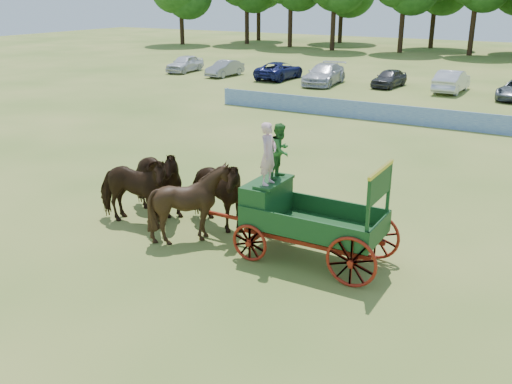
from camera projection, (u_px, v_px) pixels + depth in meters
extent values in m
plane|color=#A49A4A|center=(290.00, 245.00, 17.10)|extent=(160.00, 160.00, 0.00)
imported|color=black|center=(132.00, 190.00, 18.20)|extent=(3.00, 1.73, 2.38)
imported|color=black|center=(154.00, 181.00, 19.10)|extent=(3.01, 1.79, 2.38)
imported|color=black|center=(193.00, 203.00, 17.07)|extent=(2.33, 2.11, 2.39)
imported|color=black|center=(214.00, 193.00, 17.97)|extent=(3.05, 1.95, 2.38)
cube|color=maroon|center=(266.00, 230.00, 16.68)|extent=(0.12, 2.00, 0.12)
cube|color=maroon|center=(364.00, 252.00, 15.26)|extent=(0.12, 2.00, 0.12)
cube|color=maroon|center=(304.00, 243.00, 15.48)|extent=(3.80, 0.10, 0.12)
cube|color=maroon|center=(321.00, 230.00, 16.38)|extent=(3.80, 0.10, 0.12)
cube|color=maroon|center=(240.00, 219.00, 17.05)|extent=(2.80, 0.09, 0.09)
cube|color=#16441C|center=(313.00, 227.00, 15.84)|extent=(3.80, 1.80, 0.10)
cube|color=#16441C|center=(300.00, 228.00, 15.02)|extent=(3.80, 0.06, 0.55)
cube|color=#16441C|center=(326.00, 207.00, 16.46)|extent=(3.80, 0.06, 0.55)
cube|color=#16441C|center=(379.00, 231.00, 14.85)|extent=(0.06, 1.80, 0.55)
cube|color=#16441C|center=(266.00, 199.00, 16.36)|extent=(0.85, 1.70, 1.05)
cube|color=#16441C|center=(274.00, 182.00, 16.05)|extent=(0.55, 1.50, 0.08)
cube|color=#16441C|center=(255.00, 203.00, 16.61)|extent=(0.10, 1.60, 0.65)
cube|color=#16441C|center=(260.00, 214.00, 16.62)|extent=(0.55, 1.60, 0.06)
cube|color=#16441C|center=(368.00, 217.00, 14.02)|extent=(0.08, 0.08, 1.80)
cube|color=#16441C|center=(388.00, 198.00, 15.32)|extent=(0.08, 0.08, 1.80)
cube|color=#16441C|center=(380.00, 185.00, 14.47)|extent=(0.07, 1.75, 0.75)
cube|color=gold|center=(381.00, 170.00, 14.34)|extent=(0.08, 1.80, 0.09)
cube|color=gold|center=(378.00, 184.00, 14.49)|extent=(0.02, 1.30, 0.12)
torus|color=maroon|center=(250.00, 243.00, 15.92)|extent=(1.09, 0.09, 1.09)
torus|color=maroon|center=(281.00, 221.00, 17.47)|extent=(1.09, 0.09, 1.09)
torus|color=maroon|center=(351.00, 262.00, 14.45)|extent=(1.39, 0.09, 1.39)
torus|color=maroon|center=(376.00, 236.00, 16.00)|extent=(1.39, 0.09, 1.39)
imported|color=beige|center=(268.00, 154.00, 15.47)|extent=(0.41, 0.63, 1.73)
imported|color=#2A6C28|center=(280.00, 151.00, 16.06)|extent=(0.59, 0.76, 1.57)
cube|color=#1F46A9|center=(419.00, 116.00, 32.09)|extent=(26.00, 0.08, 1.05)
imported|color=silver|center=(185.00, 64.00, 53.28)|extent=(2.18, 4.68, 1.55)
imported|color=gray|center=(225.00, 68.00, 50.60)|extent=(1.67, 4.24, 1.37)
imported|color=navy|center=(279.00, 70.00, 48.96)|extent=(2.59, 5.36, 1.47)
imported|color=silver|center=(324.00, 74.00, 46.08)|extent=(2.79, 5.85, 1.65)
imported|color=#333338|center=(389.00, 78.00, 44.92)|extent=(2.05, 4.26, 1.40)
imported|color=silver|center=(452.00, 81.00, 42.61)|extent=(1.85, 5.02, 1.64)
cylinder|color=#382314|center=(182.00, 27.00, 80.43)|extent=(0.60, 0.60, 4.65)
cylinder|color=#382314|center=(247.00, 25.00, 81.17)|extent=(0.60, 0.60, 5.21)
cylinder|color=#382314|center=(290.00, 26.00, 76.71)|extent=(0.60, 0.60, 5.47)
cylinder|color=#382314|center=(333.00, 29.00, 72.13)|extent=(0.60, 0.60, 5.18)
cylinder|color=#382314|center=(401.00, 31.00, 69.57)|extent=(0.60, 0.60, 5.21)
cylinder|color=#382314|center=(472.00, 32.00, 66.44)|extent=(0.60, 0.60, 5.36)
cylinder|color=#382314|center=(259.00, 23.00, 86.74)|extent=(0.60, 0.60, 5.24)
cylinder|color=#382314|center=(340.00, 25.00, 82.67)|extent=(0.60, 0.60, 4.92)
cylinder|color=#382314|center=(432.00, 28.00, 75.09)|extent=(0.60, 0.60, 5.19)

